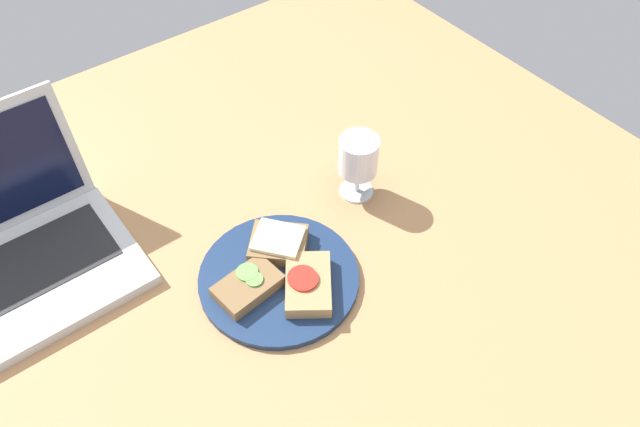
{
  "coord_description": "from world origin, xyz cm",
  "views": [
    {
      "loc": [
        -35.44,
        -52.27,
        85.01
      ],
      "look_at": [
        5.55,
        1.85,
        8.0
      ],
      "focal_mm": 35.0,
      "sensor_mm": 36.0,
      "label": 1
    }
  ],
  "objects_px": {
    "sandwich_with_cheese": "(278,243)",
    "sandwich_with_tomato": "(308,283)",
    "plate": "(279,277)",
    "laptop": "(25,247)",
    "sandwich_with_cucumber": "(248,286)",
    "wine_glass": "(358,159)"
  },
  "relations": [
    {
      "from": "sandwich_with_cucumber",
      "to": "laptop",
      "type": "relative_size",
      "value": 0.36
    },
    {
      "from": "sandwich_with_tomato",
      "to": "wine_glass",
      "type": "xyz_separation_m",
      "value": [
        0.2,
        0.12,
        0.06
      ]
    },
    {
      "from": "plate",
      "to": "sandwich_with_cucumber",
      "type": "bearing_deg",
      "value": 174.71
    },
    {
      "from": "sandwich_with_cucumber",
      "to": "wine_glass",
      "type": "distance_m",
      "value": 0.29
    },
    {
      "from": "sandwich_with_cheese",
      "to": "sandwich_with_cucumber",
      "type": "bearing_deg",
      "value": -155.01
    },
    {
      "from": "wine_glass",
      "to": "laptop",
      "type": "bearing_deg",
      "value": 159.78
    },
    {
      "from": "sandwich_with_cheese",
      "to": "sandwich_with_tomato",
      "type": "bearing_deg",
      "value": -95.35
    },
    {
      "from": "sandwich_with_cucumber",
      "to": "laptop",
      "type": "height_order",
      "value": "laptop"
    },
    {
      "from": "plate",
      "to": "laptop",
      "type": "relative_size",
      "value": 0.85
    },
    {
      "from": "plate",
      "to": "sandwich_with_tomato",
      "type": "distance_m",
      "value": 0.06
    },
    {
      "from": "plate",
      "to": "sandwich_with_cheese",
      "type": "distance_m",
      "value": 0.06
    },
    {
      "from": "sandwich_with_tomato",
      "to": "sandwich_with_cheese",
      "type": "distance_m",
      "value": 0.09
    },
    {
      "from": "sandwich_with_tomato",
      "to": "laptop",
      "type": "height_order",
      "value": "laptop"
    },
    {
      "from": "sandwich_with_cucumber",
      "to": "sandwich_with_cheese",
      "type": "bearing_deg",
      "value": 24.99
    },
    {
      "from": "plate",
      "to": "sandwich_with_tomato",
      "type": "bearing_deg",
      "value": -65.29
    },
    {
      "from": "wine_glass",
      "to": "laptop",
      "type": "relative_size",
      "value": 0.41
    },
    {
      "from": "plate",
      "to": "sandwich_with_tomato",
      "type": "height_order",
      "value": "sandwich_with_tomato"
    },
    {
      "from": "wine_glass",
      "to": "laptop",
      "type": "height_order",
      "value": "laptop"
    },
    {
      "from": "sandwich_with_cucumber",
      "to": "plate",
      "type": "bearing_deg",
      "value": -5.29
    },
    {
      "from": "plate",
      "to": "laptop",
      "type": "bearing_deg",
      "value": 138.23
    },
    {
      "from": "plate",
      "to": "sandwich_with_tomato",
      "type": "relative_size",
      "value": 1.97
    },
    {
      "from": "sandwich_with_tomato",
      "to": "sandwich_with_cheese",
      "type": "relative_size",
      "value": 1.09
    }
  ]
}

